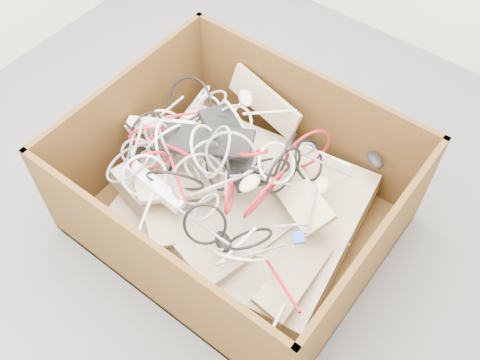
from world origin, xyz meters
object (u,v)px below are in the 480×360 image
Objects in this scene: power_strip_left at (161,127)px; power_strip_right at (155,186)px; cardboard_box at (234,203)px; vga_plug at (298,238)px.

power_strip_left reaches higher than power_strip_right.
power_strip_left is (-0.40, 0.01, 0.22)m from cardboard_box.
power_strip_right is at bearing -69.17° from power_strip_left.
cardboard_box is at bearing -17.77° from power_strip_left.
power_strip_left is 1.18× the size of power_strip_right.
cardboard_box reaches higher than power_strip_right.
power_strip_left reaches higher than vga_plug.
power_strip_left is at bearing 128.65° from power_strip_right.
cardboard_box reaches higher than vga_plug.
power_strip_left is 0.31m from power_strip_right.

